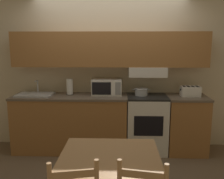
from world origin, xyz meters
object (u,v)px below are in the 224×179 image
at_px(sink_basin, 35,94).
at_px(paper_towel_roll, 70,87).
at_px(toaster, 190,91).
at_px(cooking_pot, 141,92).
at_px(dining_table, 110,166).
at_px(stove_range, 147,124).
at_px(microwave, 107,87).

bearing_deg(sink_basin, paper_towel_roll, 7.25).
bearing_deg(toaster, cooking_pot, 177.54).
relative_size(cooking_pot, dining_table, 0.32).
xyz_separation_m(stove_range, dining_table, (-0.54, -1.78, 0.17)).
relative_size(sink_basin, paper_towel_roll, 2.20).
bearing_deg(sink_basin, cooking_pot, 1.59).
height_order(stove_range, cooking_pot, cooking_pot).
relative_size(sink_basin, dining_table, 0.62).
xyz_separation_m(stove_range, microwave, (-0.66, 0.10, 0.60)).
bearing_deg(dining_table, stove_range, 73.29).
relative_size(microwave, sink_basin, 0.85).
distance_m(stove_range, toaster, 0.88).
bearing_deg(toaster, paper_towel_roll, 178.35).
bearing_deg(cooking_pot, toaster, -2.46).
xyz_separation_m(stove_range, sink_basin, (-1.84, -0.01, 0.48)).
height_order(sink_basin, dining_table, sink_basin).
height_order(cooking_pot, toaster, toaster).
relative_size(microwave, toaster, 1.57).
height_order(stove_range, paper_towel_roll, paper_towel_roll).
bearing_deg(microwave, toaster, -3.65).
relative_size(stove_range, toaster, 3.02).
bearing_deg(sink_basin, stove_range, 0.16).
height_order(stove_range, dining_table, stove_range).
height_order(stove_range, toaster, toaster).
relative_size(toaster, sink_basin, 0.54).
xyz_separation_m(microwave, paper_towel_roll, (-0.61, -0.03, 0.00)).
xyz_separation_m(microwave, toaster, (1.35, -0.09, -0.05)).
bearing_deg(cooking_pot, dining_table, -103.52).
bearing_deg(cooking_pot, sink_basin, -178.41).
relative_size(microwave, paper_towel_roll, 1.86).
relative_size(stove_range, sink_basin, 1.62).
distance_m(cooking_pot, paper_towel_roll, 1.18).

